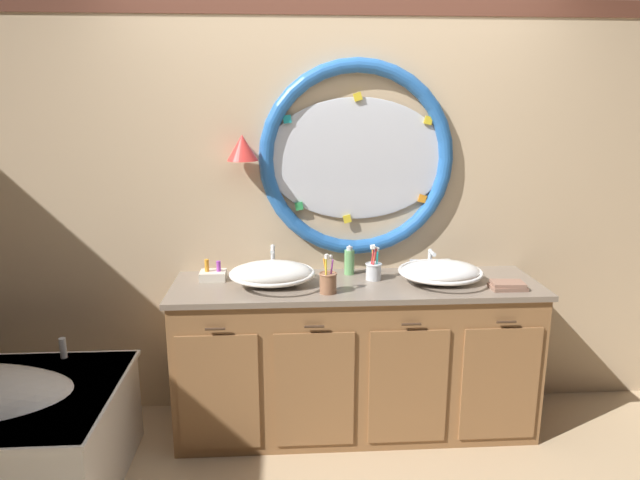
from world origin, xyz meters
TOP-DOWN VIEW (x-y plane):
  - ground_plane at (0.00, 0.00)m, footprint 14.00×14.00m
  - back_wall_assembly at (0.01, 0.58)m, footprint 6.40×0.26m
  - vanity_counter at (0.08, 0.27)m, footprint 2.00×0.59m
  - sink_basin_left at (-0.37, 0.25)m, footprint 0.46×0.46m
  - sink_basin_right at (0.54, 0.25)m, footprint 0.46×0.46m
  - faucet_set_left at (-0.37, 0.46)m, footprint 0.23×0.15m
  - faucet_set_right at (0.54, 0.47)m, footprint 0.24×0.12m
  - toothbrush_holder_left at (-0.08, 0.12)m, footprint 0.10×0.10m
  - toothbrush_holder_right at (0.19, 0.33)m, footprint 0.09×0.09m
  - soap_dispenser at (0.06, 0.44)m, footprint 0.06×0.06m
  - folded_hand_towel at (0.87, 0.12)m, footprint 0.18×0.12m
  - toiletry_basket at (-0.70, 0.38)m, footprint 0.14×0.12m

SIDE VIEW (x-z plane):
  - ground_plane at x=0.00m, z-range 0.00..0.00m
  - vanity_counter at x=0.08m, z-range 0.00..0.86m
  - folded_hand_towel at x=0.87m, z-range 0.86..0.90m
  - toiletry_basket at x=-0.70m, z-range 0.83..0.95m
  - faucet_set_right at x=0.54m, z-range 0.85..0.98m
  - toothbrush_holder_right at x=0.19m, z-range 0.82..1.02m
  - toothbrush_holder_left at x=-0.08m, z-range 0.82..1.03m
  - sink_basin_right at x=0.54m, z-range 0.86..0.99m
  - faucet_set_left at x=-0.37m, z-range 0.84..1.02m
  - sink_basin_left at x=-0.37m, z-range 0.86..1.00m
  - soap_dispenser at x=0.06m, z-range 0.85..1.02m
  - back_wall_assembly at x=0.01m, z-range 0.02..2.62m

